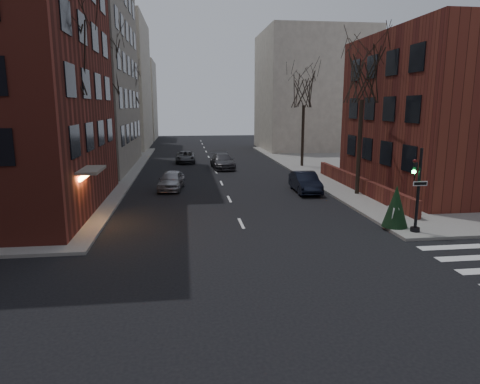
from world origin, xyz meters
name	(u,v)px	position (x,y,z in m)	size (l,w,h in m)	color
ground	(304,351)	(0.00, 0.00, 0.00)	(160.00, 160.00, 0.00)	black
building_left_tan	(25,17)	(-17.00, 34.00, 14.00)	(18.00, 18.00, 28.00)	gray
building_right_brick	(459,114)	(16.50, 19.00, 5.50)	(12.00, 14.00, 11.00)	maroon
low_wall_right	(358,184)	(9.30, 19.00, 0.65)	(0.35, 16.00, 1.00)	maroon
building_distant_la	(97,85)	(-15.00, 55.00, 9.00)	(14.00, 16.00, 18.00)	beige
building_distant_ra	(312,92)	(15.00, 50.00, 8.00)	(14.00, 14.00, 16.00)	beige
building_distant_lb	(127,100)	(-13.00, 72.00, 7.00)	(10.00, 12.00, 14.00)	beige
traffic_signal	(417,196)	(7.94, 8.99, 1.91)	(0.76, 0.44, 4.00)	black
tree_left_a	(63,57)	(-8.80, 14.00, 8.47)	(4.18, 4.18, 10.26)	#2D231C
tree_left_b	(105,68)	(-8.80, 26.00, 8.91)	(4.40, 4.40, 10.80)	#2D231C
tree_left_c	(129,87)	(-8.80, 40.00, 8.03)	(3.96, 3.96, 9.72)	#2D231C
tree_right_a	(363,75)	(8.80, 18.00, 8.03)	(3.96, 3.96, 9.72)	#2D231C
tree_right_b	(304,90)	(8.80, 32.00, 7.59)	(3.74, 3.74, 9.18)	#2D231C
streetlamp_near	(108,132)	(-8.20, 22.00, 4.24)	(0.36, 0.36, 6.28)	black
streetlamp_far	(138,122)	(-8.20, 42.00, 4.24)	(0.36, 0.36, 6.28)	black
parked_sedan	(305,182)	(5.60, 19.61, 0.72)	(1.53, 4.38, 1.44)	black
car_lane_silver	(171,180)	(-3.88, 21.80, 0.70)	(1.64, 4.09, 1.39)	#9F9FA5
car_lane_gray	(222,161)	(0.80, 32.06, 0.73)	(2.04, 5.02, 1.46)	#3A393E
car_lane_far	(185,157)	(-2.79, 37.01, 0.61)	(2.02, 4.39, 1.22)	#3B3C40
sandwich_board	(393,217)	(7.30, 9.91, 0.66)	(0.46, 0.64, 1.03)	silver
evergreen_shrub	(396,206)	(7.44, 9.94, 1.19)	(1.25, 1.25, 2.08)	#16311B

